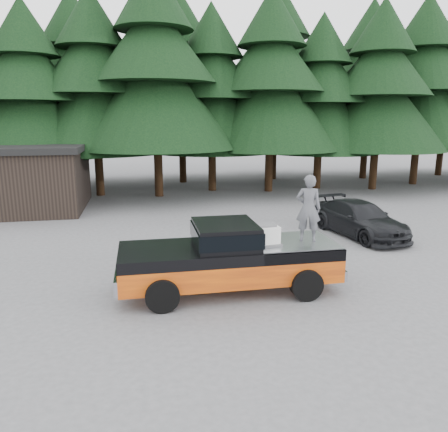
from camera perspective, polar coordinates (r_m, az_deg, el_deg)
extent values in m
plane|color=#535356|center=(12.80, -0.72, -8.52)|extent=(120.00, 120.00, 0.00)
cube|color=black|center=(11.59, 0.16, -2.34)|extent=(1.66, 1.90, 0.59)
cube|color=silver|center=(11.66, 5.24, -2.55)|extent=(0.78, 0.67, 0.49)
imported|color=#505257|center=(12.01, 10.96, 1.01)|extent=(0.78, 0.64, 1.83)
imported|color=black|center=(18.27, 17.27, -0.35)|extent=(2.70, 4.94, 1.36)
cube|color=black|center=(24.91, -27.02, 4.13)|extent=(8.00, 6.00, 3.00)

